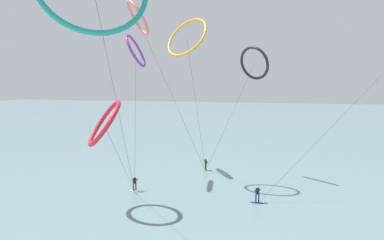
% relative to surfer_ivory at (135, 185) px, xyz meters
% --- Properties ---
extents(sea_water, '(400.00, 200.00, 0.08)m').
position_rel_surfer_ivory_xyz_m(sea_water, '(7.71, 80.43, -0.78)').
color(sea_water, slate).
rests_on(sea_water, ground).
extents(surfer_ivory, '(1.40, 0.73, 1.70)m').
position_rel_surfer_ivory_xyz_m(surfer_ivory, '(0.00, 0.00, 0.00)').
color(surfer_ivory, silver).
rests_on(surfer_ivory, ground).
extents(surfer_navy, '(1.40, 0.68, 1.70)m').
position_rel_surfer_ivory_xyz_m(surfer_navy, '(12.89, 0.28, 0.00)').
color(surfer_navy, navy).
rests_on(surfer_navy, ground).
extents(surfer_lime, '(1.40, 0.72, 1.70)m').
position_rel_surfer_ivory_xyz_m(surfer_lime, '(5.49, 9.90, 0.00)').
color(surfer_lime, '#8CC62D').
rests_on(surfer_lime, ground).
extents(kite_crimson, '(5.40, 7.93, 10.16)m').
position_rel_surfer_ivory_xyz_m(kite_crimson, '(-0.25, -5.08, 7.24)').
color(kite_crimson, red).
rests_on(kite_crimson, ground).
extents(kite_amber, '(5.95, 8.22, 18.96)m').
position_rel_surfer_ivory_xyz_m(kite_amber, '(4.63, 4.10, 15.86)').
color(kite_amber, orange).
rests_on(kite_amber, ground).
extents(kite_charcoal, '(8.36, 3.76, 16.09)m').
position_rel_surfer_ivory_xyz_m(kite_charcoal, '(11.63, 8.98, 13.24)').
color(kite_charcoal, black).
rests_on(kite_charcoal, ground).
extents(kite_violet, '(2.70, 5.86, 17.30)m').
position_rel_surfer_ivory_xyz_m(kite_violet, '(-1.34, 3.62, 14.53)').
color(kite_violet, purple).
rests_on(kite_violet, ground).
extents(kite_coral, '(11.56, 5.78, 22.44)m').
position_rel_surfer_ivory_xyz_m(kite_coral, '(-3.45, 8.72, 19.39)').
color(kite_coral, '#EA7260').
rests_on(kite_coral, ground).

